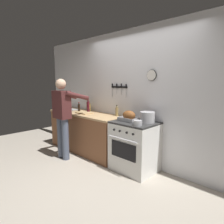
% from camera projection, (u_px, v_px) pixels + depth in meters
% --- Properties ---
extents(ground_plane, '(8.00, 8.00, 0.00)m').
position_uv_depth(ground_plane, '(84.00, 186.00, 3.01)').
color(ground_plane, '#A89E8E').
extents(wall_back, '(6.00, 0.13, 2.60)m').
position_uv_depth(wall_back, '(138.00, 97.00, 3.76)').
color(wall_back, silver).
rests_on(wall_back, ground).
extents(counter_block, '(2.03, 0.65, 0.90)m').
position_uv_depth(counter_block, '(85.00, 131.00, 4.47)').
color(counter_block, brown).
rests_on(counter_block, ground).
extents(stove, '(0.76, 0.67, 0.90)m').
position_uv_depth(stove, '(135.00, 146.00, 3.49)').
color(stove, white).
rests_on(stove, ground).
extents(person_cook, '(0.51, 0.63, 1.66)m').
position_uv_depth(person_cook, '(63.00, 114.00, 3.96)').
color(person_cook, '#4C566B').
rests_on(person_cook, ground).
extents(roasting_pan, '(0.35, 0.26, 0.19)m').
position_uv_depth(roasting_pan, '(129.00, 116.00, 3.50)').
color(roasting_pan, '#B7B7BC').
rests_on(roasting_pan, stove).
extents(stock_pot, '(0.26, 0.26, 0.19)m').
position_uv_depth(stock_pot, '(147.00, 117.00, 3.34)').
color(stock_pot, '#B7B7BC').
rests_on(stock_pot, stove).
extents(saucepan, '(0.14, 0.14, 0.09)m').
position_uv_depth(saucepan, '(138.00, 123.00, 3.12)').
color(saucepan, '#B7B7BC').
rests_on(saucepan, stove).
extents(cutting_board, '(0.36, 0.24, 0.02)m').
position_uv_depth(cutting_board, '(84.00, 113.00, 4.32)').
color(cutting_board, tan).
rests_on(cutting_board, counter_block).
extents(bottle_wine_red, '(0.07, 0.07, 0.31)m').
position_uv_depth(bottle_wine_red, '(88.00, 107.00, 4.47)').
color(bottle_wine_red, '#47141E').
rests_on(bottle_wine_red, counter_block).
extents(bottle_soy_sauce, '(0.06, 0.06, 0.21)m').
position_uv_depth(bottle_soy_sauce, '(79.00, 107.00, 4.62)').
color(bottle_soy_sauce, black).
rests_on(bottle_soy_sauce, counter_block).
extents(bottle_cooking_oil, '(0.07, 0.07, 0.24)m').
position_uv_depth(bottle_cooking_oil, '(89.00, 107.00, 4.62)').
color(bottle_cooking_oil, gold).
rests_on(bottle_cooking_oil, counter_block).
extents(bottle_vinegar, '(0.06, 0.06, 0.23)m').
position_uv_depth(bottle_vinegar, '(117.00, 111.00, 3.97)').
color(bottle_vinegar, '#997F4C').
rests_on(bottle_vinegar, counter_block).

